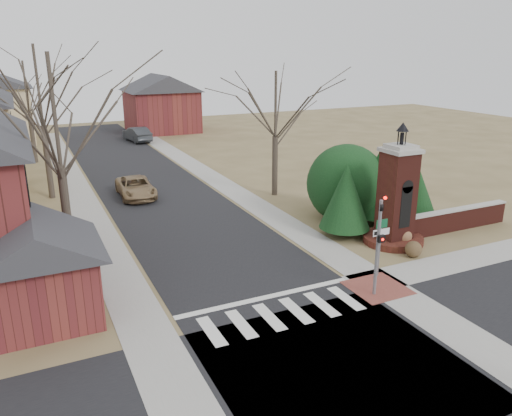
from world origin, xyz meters
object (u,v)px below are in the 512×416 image
distant_car (137,134)px  sign_post (381,236)px  brick_gate_monument (396,204)px  pickup_truck (136,187)px  traffic_signal_pole (379,238)px

distant_car → sign_post: bearing=84.3°
brick_gate_monument → pickup_truck: bearing=125.8°
traffic_signal_pole → distant_car: traffic_signal_pole is taller
distant_car → traffic_signal_pole: bearing=82.4°
brick_gate_monument → sign_post: bearing=-138.6°
distant_car → brick_gate_monument: bearing=89.8°
sign_post → brick_gate_monument: 4.55m
traffic_signal_pole → pickup_truck: size_ratio=0.90×
distant_car → pickup_truck: bearing=68.4°
pickup_truck → traffic_signal_pole: bearing=-70.8°
brick_gate_monument → distant_car: bearing=98.6°
pickup_truck → distant_car: 22.69m
sign_post → distant_car: bearing=93.2°
pickup_truck → distant_car: size_ratio=0.99×
traffic_signal_pole → distant_car: bearing=91.2°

